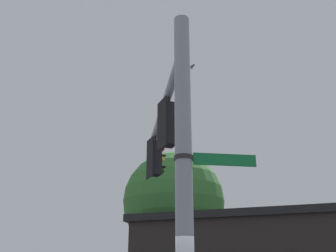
{
  "coord_description": "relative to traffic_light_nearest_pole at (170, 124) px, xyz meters",
  "views": [
    {
      "loc": [
        6.26,
        -2.92,
        1.84
      ],
      "look_at": [
        -1.92,
        0.5,
        5.24
      ],
      "focal_mm": 42.63,
      "sensor_mm": 36.0,
      "label": 1
    }
  ],
  "objects": [
    {
      "name": "signal_pole",
      "position": [
        1.81,
        -0.49,
        -1.82
      ],
      "size": [
        0.31,
        0.31,
        6.85
      ],
      "primitive_type": "cylinder",
      "color": "gray",
      "rests_on": "ground"
    },
    {
      "name": "mast_arm",
      "position": [
        -0.72,
        0.17,
        0.8
      ],
      "size": [
        5.12,
        1.52,
        0.21
      ],
      "primitive_type": "cylinder",
      "rotation": [
        0.0,
        1.57,
        2.89
      ],
      "color": "gray"
    },
    {
      "name": "traffic_light_nearest_pole",
      "position": [
        0.0,
        0.0,
        0.0
      ],
      "size": [
        0.54,
        0.49,
        1.31
      ],
      "color": "black"
    },
    {
      "name": "traffic_light_mid_inner",
      "position": [
        -2.76,
        0.72,
        0.0
      ],
      "size": [
        0.54,
        0.49,
        1.31
      ],
      "color": "black"
    },
    {
      "name": "street_name_sign",
      "position": [
        1.9,
        -0.16,
        -1.37
      ],
      "size": [
        0.53,
        1.49,
        0.22
      ],
      "color": "#147238"
    },
    {
      "name": "bird_flying",
      "position": [
        -3.25,
        2.19,
        3.71
      ],
      "size": [
        0.39,
        0.29,
        0.1
      ],
      "color": "gray"
    },
    {
      "name": "tree_by_storefront",
      "position": [
        -10.38,
        4.61,
        0.2
      ],
      "size": [
        5.08,
        5.08,
        8.0
      ],
      "color": "#4C3823",
      "rests_on": "ground"
    }
  ]
}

